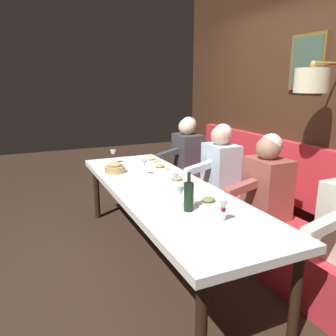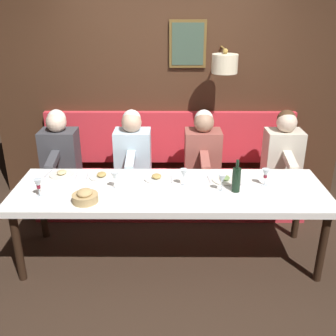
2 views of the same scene
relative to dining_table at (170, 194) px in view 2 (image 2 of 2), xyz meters
name	(u,v)px [view 2 (image 2 of 2)]	position (x,y,z in m)	size (l,w,h in m)	color
ground_plane	(170,256)	(0.00, 0.00, -0.68)	(12.00, 12.00, 0.00)	#332319
dining_table	(170,194)	(0.00, 0.00, 0.00)	(0.90, 2.85, 0.74)	white
banquette_bench	(170,195)	(0.89, 0.00, -0.46)	(0.52, 3.05, 0.45)	red
back_wall_panel	(171,88)	(1.46, -0.01, 0.68)	(0.59, 4.25, 2.90)	#422819
diner_nearest	(284,148)	(0.88, -1.26, 0.13)	(0.60, 0.40, 0.79)	beige
diner_near	(203,148)	(0.88, -0.37, 0.13)	(0.60, 0.40, 0.79)	#934C42
diner_middle	(133,148)	(0.88, 0.42, 0.13)	(0.60, 0.40, 0.79)	silver
diner_far	(60,147)	(0.88, 1.23, 0.13)	(0.60, 0.40, 0.79)	#3D3D42
place_setting_0	(225,179)	(0.16, -0.52, 0.07)	(0.24, 0.32, 0.05)	silver
place_setting_1	(157,178)	(0.20, 0.13, 0.07)	(0.24, 0.32, 0.05)	silver
place_setting_2	(62,174)	(0.29, 1.06, 0.07)	(0.24, 0.33, 0.05)	silver
place_setting_3	(102,176)	(0.24, 0.66, 0.07)	(0.24, 0.31, 0.05)	silver
wine_glass_0	(115,177)	(-0.01, 0.49, 0.18)	(0.07, 0.07, 0.16)	silver
wine_glass_1	(38,184)	(-0.17, 1.14, 0.17)	(0.07, 0.07, 0.16)	silver
wine_glass_2	(184,174)	(0.06, -0.13, 0.18)	(0.07, 0.07, 0.16)	silver
wine_glass_3	(222,179)	(-0.06, -0.46, 0.18)	(0.07, 0.07, 0.16)	silver
wine_glass_4	(266,174)	(0.07, -0.88, 0.18)	(0.07, 0.07, 0.16)	silver
wine_bottle	(237,179)	(-0.05, -0.59, 0.18)	(0.08, 0.08, 0.30)	black
bread_bowl	(85,197)	(-0.26, 0.72, 0.11)	(0.22, 0.22, 0.12)	tan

